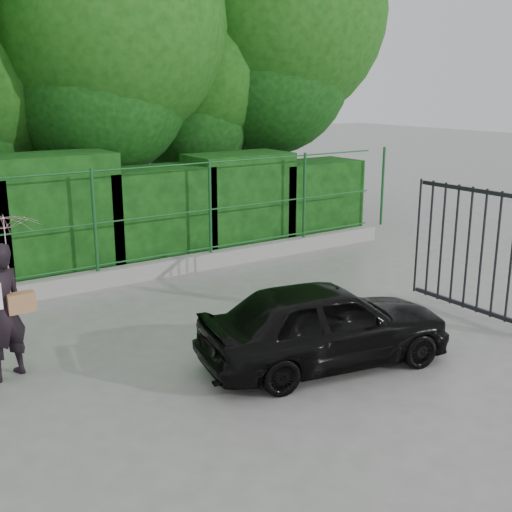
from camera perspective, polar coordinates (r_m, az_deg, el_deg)
ground at (r=7.70m, az=-4.36°, el=-11.76°), size 80.00×80.00×0.00m
kerb at (r=11.51m, az=-15.69°, el=-2.32°), size 14.00×0.25×0.30m
fence at (r=11.32m, az=-15.00°, el=2.94°), size 14.13×0.06×1.80m
hedge at (r=12.21m, az=-17.76°, el=2.62°), size 14.20×1.20×2.29m
trees at (r=14.50m, az=-16.92°, el=18.94°), size 17.10×6.15×8.08m
gate at (r=9.83m, az=21.69°, el=0.53°), size 0.22×2.33×2.36m
woman at (r=8.14m, az=-21.46°, el=-1.59°), size 0.94×0.86×2.00m
car at (r=8.17m, az=6.17°, el=-5.97°), size 3.42×1.91×1.10m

